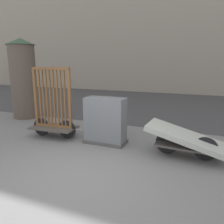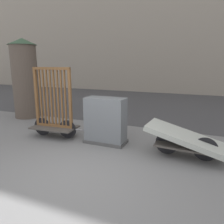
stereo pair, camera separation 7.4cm
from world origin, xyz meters
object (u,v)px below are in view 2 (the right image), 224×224
(bike_cart_with_mattress, at_px, (186,140))
(advertising_column, at_px, (25,78))
(bike_cart_with_bedframe, at_px, (54,114))
(utility_cabinet, at_px, (106,122))

(bike_cart_with_mattress, height_order, advertising_column, advertising_column)
(bike_cart_with_mattress, relative_size, advertising_column, 0.75)
(bike_cart_with_bedframe, xyz_separation_m, advertising_column, (-2.47, 1.54, 0.83))
(bike_cart_with_bedframe, distance_m, advertising_column, 3.03)
(bike_cart_with_bedframe, bearing_deg, bike_cart_with_mattress, -4.36)
(bike_cart_with_mattress, bearing_deg, bike_cart_with_bedframe, -176.72)
(utility_cabinet, bearing_deg, bike_cart_with_bedframe, -175.26)
(bike_cart_with_bedframe, distance_m, bike_cart_with_mattress, 3.58)
(advertising_column, bearing_deg, utility_cabinet, -19.35)
(bike_cart_with_bedframe, distance_m, utility_cabinet, 1.55)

